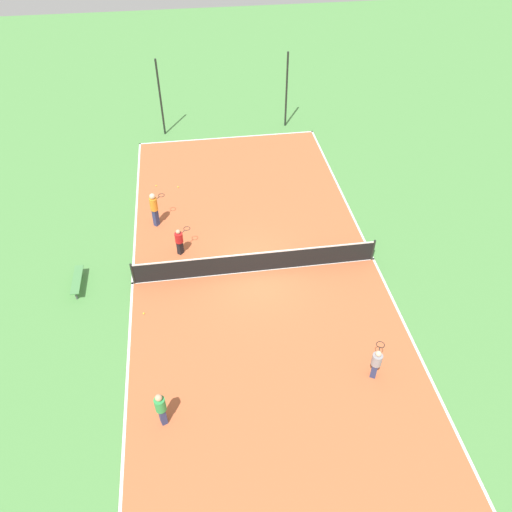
% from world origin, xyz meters
% --- Properties ---
extents(ground_plane, '(80.00, 80.00, 0.00)m').
position_xyz_m(ground_plane, '(0.00, 0.00, 0.00)').
color(ground_plane, '#518E47').
extents(court_surface, '(10.90, 24.52, 0.02)m').
position_xyz_m(court_surface, '(0.00, 0.00, 0.01)').
color(court_surface, '#C66038').
rests_on(court_surface, ground_plane).
extents(tennis_net, '(10.70, 0.10, 1.11)m').
position_xyz_m(tennis_net, '(0.00, 0.00, 0.58)').
color(tennis_net, black).
rests_on(tennis_net, court_surface).
extents(bench, '(0.36, 1.76, 0.45)m').
position_xyz_m(bench, '(-7.65, 0.15, 0.39)').
color(bench, '#4C8C4C').
rests_on(bench, ground_plane).
extents(player_baseline_gray, '(0.74, 0.98, 1.38)m').
position_xyz_m(player_baseline_gray, '(3.39, -6.03, 0.80)').
color(player_baseline_gray, navy).
rests_on(player_baseline_gray, court_surface).
extents(player_coach_red, '(0.86, 0.92, 1.37)m').
position_xyz_m(player_coach_red, '(-3.25, 1.69, 0.79)').
color(player_coach_red, black).
rests_on(player_coach_red, court_surface).
extents(player_center_orange, '(0.85, 0.93, 1.84)m').
position_xyz_m(player_center_orange, '(-4.35, 3.97, 1.09)').
color(player_center_orange, navy).
rests_on(player_center_orange, court_surface).
extents(player_far_green, '(0.46, 0.46, 1.56)m').
position_xyz_m(player_far_green, '(-4.10, -6.80, 0.90)').
color(player_far_green, navy).
rests_on(player_far_green, court_surface).
extents(tennis_ball_midcourt, '(0.07, 0.07, 0.07)m').
position_xyz_m(tennis_ball_midcourt, '(-3.23, 7.09, 0.06)').
color(tennis_ball_midcourt, '#CCE033').
rests_on(tennis_ball_midcourt, court_surface).
extents(tennis_ball_near_net, '(0.07, 0.07, 0.07)m').
position_xyz_m(tennis_ball_near_net, '(-4.87, -1.86, 0.06)').
color(tennis_ball_near_net, '#CCE033').
rests_on(tennis_ball_near_net, court_surface).
extents(tennis_ball_left_sideline, '(0.07, 0.07, 0.07)m').
position_xyz_m(tennis_ball_left_sideline, '(-4.40, 7.40, 0.06)').
color(tennis_ball_left_sideline, '#CCE033').
rests_on(tennis_ball_left_sideline, court_surface).
extents(fence_post_back_left, '(0.12, 0.12, 4.70)m').
position_xyz_m(fence_post_back_left, '(-3.86, 13.32, 2.35)').
color(fence_post_back_left, black).
rests_on(fence_post_back_left, ground_plane).
extents(fence_post_back_right, '(0.12, 0.12, 4.70)m').
position_xyz_m(fence_post_back_right, '(3.86, 13.32, 2.35)').
color(fence_post_back_right, black).
rests_on(fence_post_back_right, ground_plane).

